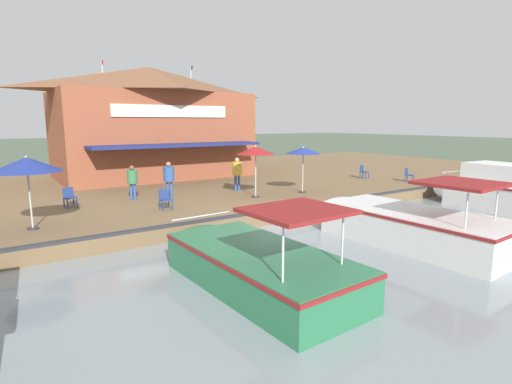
% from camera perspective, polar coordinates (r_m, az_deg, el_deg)
% --- Properties ---
extents(ground_plane, '(220.00, 220.00, 0.00)m').
position_cam_1_polar(ground_plane, '(16.52, 2.62, -4.86)').
color(ground_plane, '#4C5B47').
extents(quay_deck, '(22.00, 56.00, 0.60)m').
position_cam_1_polar(quay_deck, '(25.95, -11.99, 1.03)').
color(quay_deck, brown).
rests_on(quay_deck, ground).
extents(quay_edge_fender, '(0.20, 50.40, 0.10)m').
position_cam_1_polar(quay_edge_fender, '(16.45, 2.43, -2.60)').
color(quay_edge_fender, '#2D2D33').
rests_on(quay_edge_fender, quay_deck).
extents(waterfront_restaurant, '(9.32, 12.52, 7.51)m').
position_cam_1_polar(waterfront_restaurant, '(28.11, -14.68, 9.70)').
color(waterfront_restaurant, brown).
rests_on(waterfront_restaurant, quay_deck).
extents(patio_umbrella_near_quay_edge, '(2.23, 2.23, 2.52)m').
position_cam_1_polar(patio_umbrella_near_quay_edge, '(15.34, -29.94, 3.43)').
color(patio_umbrella_near_quay_edge, '#B7B7B7').
rests_on(patio_umbrella_near_quay_edge, quay_deck).
extents(patio_umbrella_back_row, '(1.79, 1.79, 2.39)m').
position_cam_1_polar(patio_umbrella_back_row, '(20.65, 6.76, 5.87)').
color(patio_umbrella_back_row, '#B7B7B7').
rests_on(patio_umbrella_back_row, quay_deck).
extents(patio_umbrella_mid_patio_left, '(1.87, 1.87, 2.52)m').
position_cam_1_polar(patio_umbrella_mid_patio_left, '(19.20, -0.05, 5.94)').
color(patio_umbrella_mid_patio_left, '#B7B7B7').
rests_on(patio_umbrella_mid_patio_left, quay_deck).
extents(cafe_chair_under_first_umbrella, '(0.51, 0.51, 0.85)m').
position_cam_1_polar(cafe_chair_under_first_umbrella, '(18.92, -25.10, -0.57)').
color(cafe_chair_under_first_umbrella, navy).
rests_on(cafe_chair_under_first_umbrella, quay_deck).
extents(cafe_chair_back_row_seat, '(0.56, 0.56, 0.85)m').
position_cam_1_polar(cafe_chair_back_row_seat, '(26.22, 20.94, 2.39)').
color(cafe_chair_back_row_seat, navy).
rests_on(cafe_chair_back_row_seat, quay_deck).
extents(cafe_chair_facing_river, '(0.54, 0.54, 0.85)m').
position_cam_1_polar(cafe_chair_facing_river, '(26.96, 15.10, 2.90)').
color(cafe_chair_facing_river, navy).
rests_on(cafe_chair_facing_river, quay_deck).
extents(cafe_chair_mid_patio, '(0.45, 0.45, 0.85)m').
position_cam_1_polar(cafe_chair_mid_patio, '(17.10, -12.84, -0.90)').
color(cafe_chair_mid_patio, navy).
rests_on(cafe_chair_mid_patio, quay_deck).
extents(person_near_entrance, '(0.50, 0.50, 1.77)m').
position_cam_1_polar(person_near_entrance, '(21.18, -2.71, 3.15)').
color(person_near_entrance, '#2D5193').
rests_on(person_near_entrance, quay_deck).
extents(person_mid_patio, '(0.46, 0.46, 1.64)m').
position_cam_1_polar(person_mid_patio, '(19.52, -17.25, 1.84)').
color(person_mid_patio, '#2D5193').
rests_on(person_mid_patio, quay_deck).
extents(person_at_quay_edge, '(0.51, 0.51, 1.79)m').
position_cam_1_polar(person_at_quay_edge, '(19.26, -12.35, 2.29)').
color(person_at_quay_edge, '#2D5193').
rests_on(person_at_quay_edge, quay_deck).
extents(motorboat_mid_row, '(8.45, 3.21, 2.47)m').
position_cam_1_polar(motorboat_mid_row, '(22.36, 32.59, -0.07)').
color(motorboat_mid_row, white).
rests_on(motorboat_mid_row, river_water).
extents(motorboat_distant_upstream, '(6.70, 2.78, 2.27)m').
position_cam_1_polar(motorboat_distant_upstream, '(10.70, -1.35, -9.63)').
color(motorboat_distant_upstream, '#287047').
rests_on(motorboat_distant_upstream, river_water).
extents(motorboat_outer_channel, '(7.38, 2.97, 2.35)m').
position_cam_1_polar(motorboat_outer_channel, '(15.03, 19.52, -4.08)').
color(motorboat_outer_channel, silver).
rests_on(motorboat_outer_channel, river_water).
extents(tree_upstream_bank, '(4.37, 4.16, 7.40)m').
position_cam_1_polar(tree_upstream_bank, '(33.22, -11.60, 12.45)').
color(tree_upstream_bank, brown).
rests_on(tree_upstream_bank, quay_deck).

